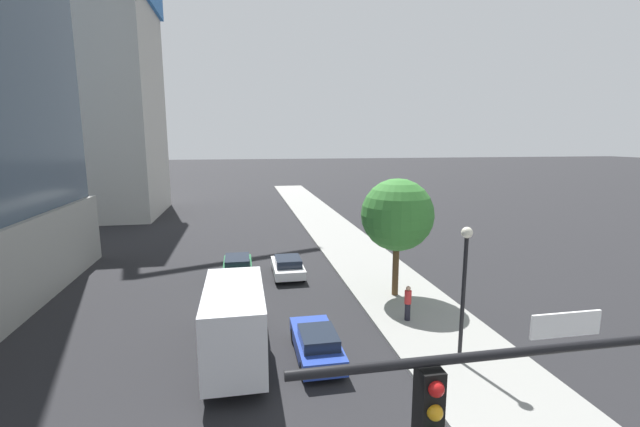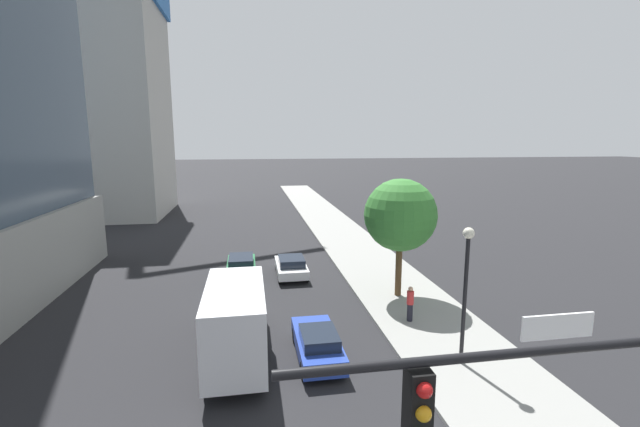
{
  "view_description": "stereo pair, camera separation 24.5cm",
  "coord_description": "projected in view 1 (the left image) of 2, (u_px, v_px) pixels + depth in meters",
  "views": [
    {
      "loc": [
        -1.18,
        -1.22,
        8.97
      ],
      "look_at": [
        1.39,
        12.52,
        6.51
      ],
      "focal_mm": 23.62,
      "sensor_mm": 36.0,
      "label": 1
    },
    {
      "loc": [
        -0.94,
        -1.26,
        8.97
      ],
      "look_at": [
        1.39,
        12.52,
        6.51
      ],
      "focal_mm": 23.62,
      "sensor_mm": 36.0,
      "label": 2
    }
  ],
  "objects": [
    {
      "name": "sidewalk",
      "position": [
        404.0,
        300.0,
        23.67
      ],
      "size": [
        5.24,
        120.0,
        0.15
      ],
      "primitive_type": "cube",
      "color": "gray",
      "rests_on": "ground"
    },
    {
      "name": "construction_building",
      "position": [
        94.0,
        86.0,
        48.24
      ],
      "size": [
        24.64,
        14.83,
        36.96
      ],
      "color": "#B2AFA8",
      "rests_on": "ground"
    },
    {
      "name": "street_lamp",
      "position": [
        464.0,
        274.0,
        16.35
      ],
      "size": [
        0.44,
        0.44,
        5.54
      ],
      "color": "black",
      "rests_on": "sidewalk"
    },
    {
      "name": "street_tree",
      "position": [
        397.0,
        215.0,
        23.49
      ],
      "size": [
        4.06,
        4.06,
        6.72
      ],
      "color": "brown",
      "rests_on": "sidewalk"
    },
    {
      "name": "car_white",
      "position": [
        288.0,
        266.0,
        27.94
      ],
      "size": [
        1.94,
        4.13,
        1.34
      ],
      "color": "silver",
      "rests_on": "ground"
    },
    {
      "name": "car_blue",
      "position": [
        317.0,
        343.0,
        17.36
      ],
      "size": [
        1.73,
        4.33,
        1.36
      ],
      "color": "#233D9E",
      "rests_on": "ground"
    },
    {
      "name": "car_green",
      "position": [
        238.0,
        267.0,
        27.74
      ],
      "size": [
        1.86,
        4.7,
        1.37
      ],
      "color": "#1E6638",
      "rests_on": "ground"
    },
    {
      "name": "box_truck",
      "position": [
        235.0,
        317.0,
        17.14
      ],
      "size": [
        2.28,
        7.64,
        3.36
      ],
      "color": "silver",
      "rests_on": "ground"
    },
    {
      "name": "pedestrian_red_shirt",
      "position": [
        408.0,
        303.0,
        20.71
      ],
      "size": [
        0.34,
        0.34,
        1.76
      ],
      "color": "black",
      "rests_on": "sidewalk"
    }
  ]
}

